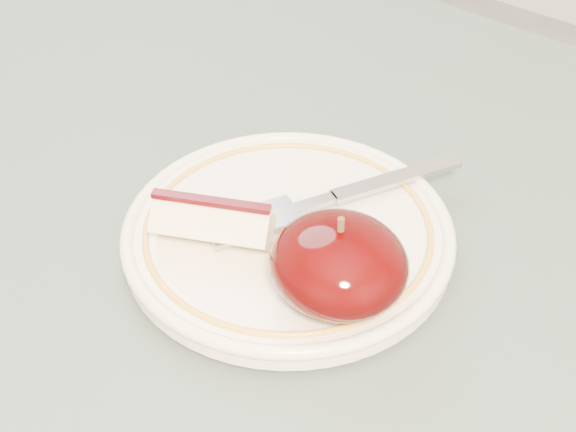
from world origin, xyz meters
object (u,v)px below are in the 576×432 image
Objects in this scene: table at (175,392)px; fork at (332,198)px; apple_half at (339,264)px; plate at (288,233)px.

table is 0.17m from fork.
table is 11.45× the size of apple_half.
fork is (0.04, 0.12, 0.11)m from table.
table is at bearing -109.56° from plate.
apple_half is 0.08m from fork.
plate is at bearing 70.44° from table.
apple_half reaches higher than fork.
apple_half is (0.06, -0.03, 0.03)m from plate.
apple_half reaches higher than table.
plate is 1.20× the size of fork.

